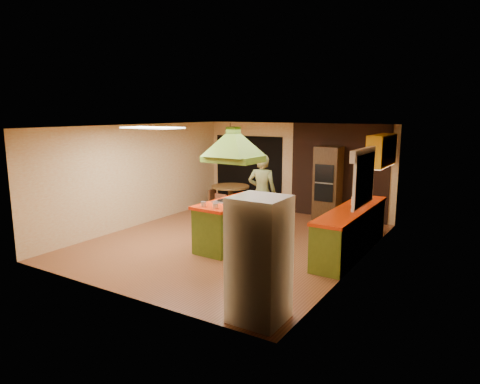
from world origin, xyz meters
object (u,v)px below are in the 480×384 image
Objects in this scene: kitchen_island at (233,223)px; man at (262,193)px; wall_oven at (328,183)px; dining_table at (230,194)px; canister_large at (365,194)px; refrigerator at (259,260)px.

man reaches higher than kitchen_island.
wall_oven is (0.89, 3.17, 0.47)m from kitchen_island.
dining_table is 4.94× the size of canister_large.
man is 0.96× the size of wall_oven.
wall_oven is (-1.18, 5.77, 0.11)m from refrigerator.
man is 1.08× the size of refrigerator.
dining_table is at bearing 171.97° from canister_large.
refrigerator is 5.89m from wall_oven.
wall_oven is at bearing 135.57° from canister_large.
man is 2.33m from canister_large.
kitchen_island is 3.34m from refrigerator.
canister_large reaches higher than kitchen_island.
refrigerator is at bearing -49.23° from kitchen_island.
wall_oven is 9.08× the size of canister_large.
man is at bearing -117.61° from wall_oven.
canister_large is at bearing -45.03° from wall_oven.
kitchen_island is 3.33m from wall_oven.
canister_large is (1.32, -1.30, 0.06)m from wall_oven.
dining_table is at bearing -164.10° from wall_oven.
refrigerator is 8.10× the size of canister_large.
kitchen_island is at bearing -106.27° from wall_oven.
wall_oven reaches higher than dining_table.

